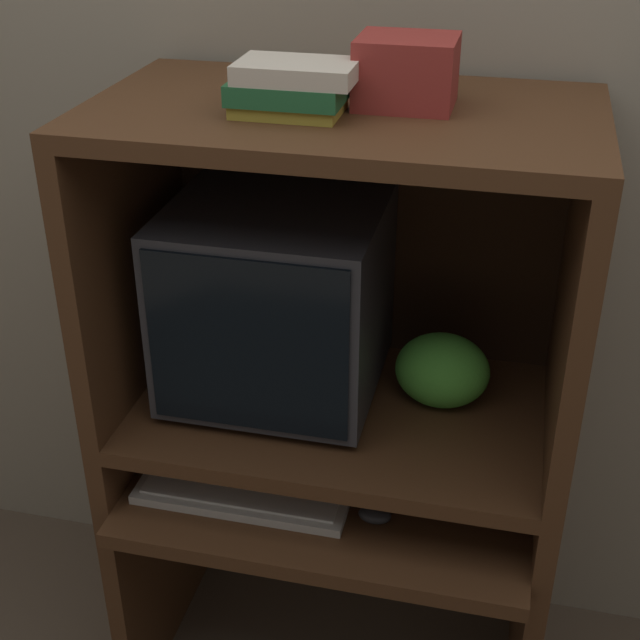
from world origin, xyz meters
TOP-DOWN VIEW (x-y plane):
  - wall_back at (0.00, 0.62)m, footprint 6.00×0.06m
  - desk_base at (0.00, 0.24)m, footprint 0.95×0.62m
  - desk_monitor_shelf at (0.00, 0.28)m, footprint 0.95×0.56m
  - hutch_upper at (0.00, 0.31)m, footprint 0.95×0.56m
  - crt_monitor at (-0.15, 0.32)m, footprint 0.44×0.43m
  - keyboard at (-0.18, 0.12)m, footprint 0.46×0.16m
  - mouse at (0.11, 0.11)m, footprint 0.07×0.05m
  - snack_bag at (0.21, 0.34)m, footprint 0.20×0.15m
  - book_stack at (-0.08, 0.21)m, footprint 0.22×0.14m
  - storage_box at (0.11, 0.31)m, footprint 0.18×0.15m

SIDE VIEW (x-z plane):
  - desk_base at x=0.00m, z-range 0.09..0.72m
  - keyboard at x=-0.18m, z-range 0.63..0.65m
  - mouse at x=0.11m, z-range 0.63..0.66m
  - desk_monitor_shelf at x=0.00m, z-range 0.67..0.84m
  - snack_bag at x=0.21m, z-range 0.79..0.96m
  - crt_monitor at x=-0.15m, z-range 0.80..1.23m
  - hutch_upper at x=0.00m, z-range 0.89..1.55m
  - wall_back at x=0.00m, z-range 0.00..2.60m
  - book_stack at x=-0.08m, z-range 1.45..1.54m
  - storage_box at x=0.11m, z-range 1.45..1.57m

